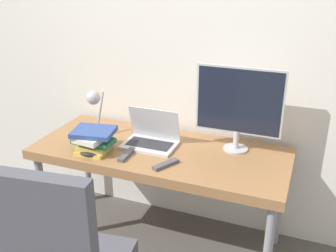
% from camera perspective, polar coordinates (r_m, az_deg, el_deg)
% --- Properties ---
extents(wall_back, '(8.00, 0.05, 2.60)m').
position_cam_1_polar(wall_back, '(2.65, 2.10, 11.72)').
color(wall_back, silver).
rests_on(wall_back, ground_plane).
extents(desk, '(1.60, 0.67, 0.71)m').
position_cam_1_polar(desk, '(2.51, -1.13, -4.63)').
color(desk, '#996B42').
rests_on(desk, ground_plane).
extents(laptop, '(0.34, 0.23, 0.24)m').
position_cam_1_polar(laptop, '(2.52, -2.45, -1.72)').
color(laptop, silver).
rests_on(laptop, desk).
extents(monitor, '(0.53, 0.15, 0.53)m').
position_cam_1_polar(monitor, '(2.40, 10.25, 3.17)').
color(monitor, '#B7B7BC').
rests_on(monitor, desk).
extents(desk_lamp, '(0.14, 0.24, 0.33)m').
position_cam_1_polar(desk_lamp, '(2.65, -10.24, 2.63)').
color(desk_lamp, '#4C4C51').
rests_on(desk_lamp, desk).
extents(book_stack, '(0.28, 0.24, 0.14)m').
position_cam_1_polar(book_stack, '(2.47, -10.75, -1.99)').
color(book_stack, gold).
rests_on(book_stack, desk).
extents(tv_remote, '(0.04, 0.18, 0.02)m').
position_cam_1_polar(tv_remote, '(2.40, -6.03, -4.16)').
color(tv_remote, '#4C4C51').
rests_on(tv_remote, desk).
extents(media_remote, '(0.12, 0.17, 0.02)m').
position_cam_1_polar(media_remote, '(2.28, -0.33, -5.60)').
color(media_remote, '#4C4C51').
rests_on(media_remote, desk).
extents(game_controller, '(0.15, 0.09, 0.04)m').
position_cam_1_polar(game_controller, '(2.44, -11.32, -3.79)').
color(game_controller, black).
rests_on(game_controller, desk).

